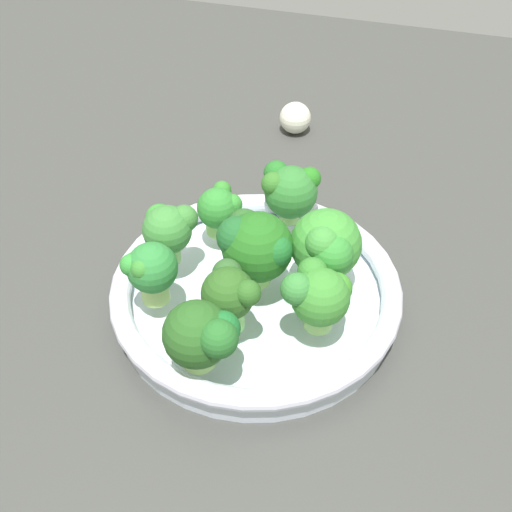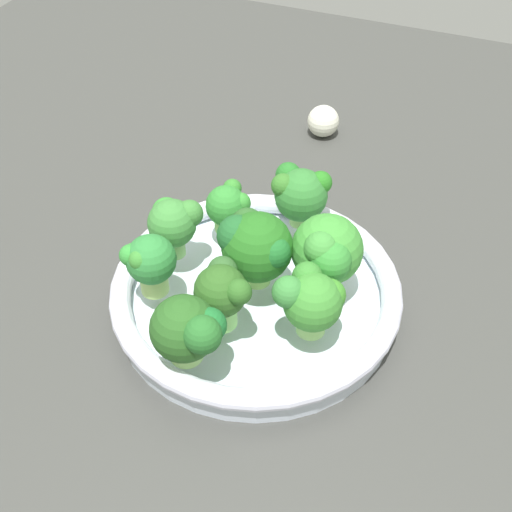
# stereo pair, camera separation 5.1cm
# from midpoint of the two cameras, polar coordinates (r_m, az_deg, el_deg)

# --- Properties ---
(ground_plane) EXTENTS (1.30, 1.30, 0.03)m
(ground_plane) POSITION_cam_midpoint_polar(r_m,az_deg,el_deg) (0.68, -4.37, -2.67)
(ground_plane) COLOR #3D3E3B
(bowl) EXTENTS (0.27, 0.27, 0.04)m
(bowl) POSITION_cam_midpoint_polar(r_m,az_deg,el_deg) (0.63, -2.30, -3.26)
(bowl) COLOR silver
(bowl) RESTS_ON ground_plane
(broccoli_floret_0) EXTENTS (0.07, 0.07, 0.07)m
(broccoli_floret_0) POSITION_cam_midpoint_polar(r_m,az_deg,el_deg) (0.60, 3.62, 0.75)
(broccoli_floret_0) COLOR #83C169
(broccoli_floret_0) RESTS_ON bowl
(broccoli_floret_1) EXTENTS (0.05, 0.05, 0.06)m
(broccoli_floret_1) POSITION_cam_midpoint_polar(r_m,az_deg,el_deg) (0.63, -9.86, 2.27)
(broccoli_floret_1) COLOR #7DB75D
(broccoli_floret_1) RESTS_ON bowl
(broccoli_floret_2) EXTENTS (0.05, 0.05, 0.06)m
(broccoli_floret_2) POSITION_cam_midpoint_polar(r_m,az_deg,el_deg) (0.56, -4.88, -3.35)
(broccoli_floret_2) COLOR #85D165
(broccoli_floret_2) RESTS_ON bowl
(broccoli_floret_3) EXTENTS (0.06, 0.05, 0.06)m
(broccoli_floret_3) POSITION_cam_midpoint_polar(r_m,az_deg,el_deg) (0.56, 2.80, -3.40)
(broccoli_floret_3) COLOR #81B858
(broccoli_floret_3) RESTS_ON bowl
(broccoli_floret_4) EXTENTS (0.05, 0.05, 0.06)m
(broccoli_floret_4) POSITION_cam_midpoint_polar(r_m,az_deg,el_deg) (0.59, -11.55, -1.26)
(broccoli_floret_4) COLOR #A1C967
(broccoli_floret_4) RESTS_ON bowl
(broccoli_floret_5) EXTENTS (0.06, 0.06, 0.06)m
(broccoli_floret_5) POSITION_cam_midpoint_polar(r_m,az_deg,el_deg) (0.53, -7.37, -6.87)
(broccoli_floret_5) COLOR #90C368
(broccoli_floret_5) RESTS_ON bowl
(broccoli_floret_6) EXTENTS (0.04, 0.05, 0.05)m
(broccoli_floret_6) POSITION_cam_midpoint_polar(r_m,az_deg,el_deg) (0.66, -5.37, 4.03)
(broccoli_floret_6) COLOR #95D565
(broccoli_floret_6) RESTS_ON bowl
(broccoli_floret_7) EXTENTS (0.07, 0.07, 0.07)m
(broccoli_floret_7) POSITION_cam_midpoint_polar(r_m,az_deg,el_deg) (0.59, -2.55, 0.84)
(broccoli_floret_7) COLOR #86B955
(broccoli_floret_7) RESTS_ON bowl
(broccoli_floret_8) EXTENTS (0.06, 0.05, 0.06)m
(broccoli_floret_8) POSITION_cam_midpoint_polar(r_m,az_deg,el_deg) (0.66, 0.69, 5.57)
(broccoli_floret_8) COLOR #86B45B
(broccoli_floret_8) RESTS_ON bowl
(garlic_bulb) EXTENTS (0.04, 0.04, 0.04)m
(garlic_bulb) POSITION_cam_midpoint_polar(r_m,az_deg,el_deg) (0.88, 1.39, 11.71)
(garlic_bulb) COLOR silver
(garlic_bulb) RESTS_ON ground_plane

